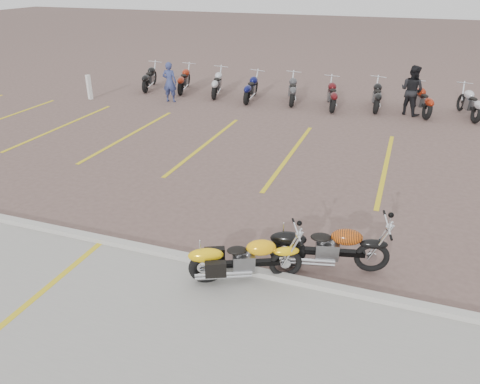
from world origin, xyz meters
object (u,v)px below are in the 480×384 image
(person_a, at_px, (170,82))
(bollard, at_px, (89,87))
(person_b, at_px, (412,90))
(yellow_cruiser, at_px, (243,260))
(flame_cruiser, at_px, (326,248))

(person_a, height_order, bollard, person_a)
(person_a, bearing_deg, person_b, -177.29)
(yellow_cruiser, height_order, person_a, person_a)
(yellow_cruiser, xyz_separation_m, bollard, (-10.23, 9.69, 0.10))
(flame_cruiser, bearing_deg, person_b, 71.41)
(person_b, relative_size, bollard, 1.81)
(yellow_cruiser, xyz_separation_m, person_a, (-6.89, 10.49, 0.39))
(yellow_cruiser, xyz_separation_m, flame_cruiser, (1.28, 0.82, 0.03))
(person_a, xyz_separation_m, person_b, (9.23, 1.36, 0.11))
(yellow_cruiser, height_order, flame_cruiser, flame_cruiser)
(person_a, distance_m, person_b, 9.33)
(flame_cruiser, height_order, person_a, person_a)
(flame_cruiser, distance_m, person_a, 12.66)
(yellow_cruiser, relative_size, flame_cruiser, 0.88)
(person_b, height_order, bollard, person_b)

